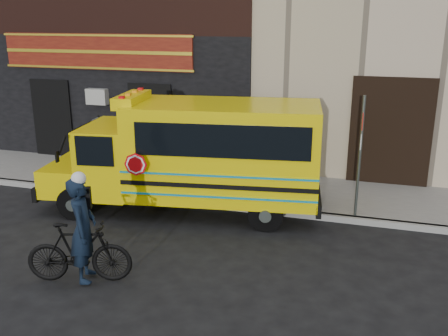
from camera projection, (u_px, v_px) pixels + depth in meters
ground at (186, 252)px, 10.38m from camera, size 120.00×120.00×0.00m
curb at (222, 206)px, 12.74m from camera, size 40.00×0.20×0.15m
sidewalk at (238, 187)px, 14.12m from camera, size 40.00×3.00×0.15m
school_bus at (197, 153)px, 12.17m from camera, size 7.13×3.09×2.92m
sign_pole at (360, 154)px, 11.46m from camera, size 0.07×0.26×3.02m
bicycle at (79, 252)px, 9.10m from camera, size 2.00×1.07×1.16m
cyclist at (83, 232)px, 8.99m from camera, size 0.69×0.83×1.96m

